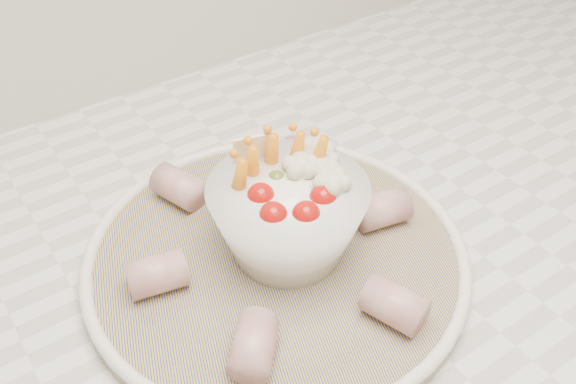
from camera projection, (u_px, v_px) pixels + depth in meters
serving_platter at (276, 256)px, 0.60m from camera, size 0.46×0.46×0.02m
veggie_bowl at (289, 214)px, 0.58m from camera, size 0.14×0.14×0.11m
cured_meat_rolls at (276, 240)px, 0.59m from camera, size 0.27×0.30×0.03m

